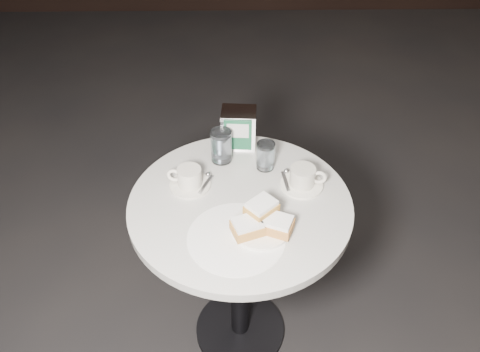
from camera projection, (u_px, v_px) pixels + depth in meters
name	position (u px, v px, depth m)	size (l,w,h in m)	color
ground	(240.00, 331.00, 1.94)	(7.00, 7.00, 0.00)	black
cafe_table	(240.00, 243.00, 1.59)	(0.70, 0.70, 0.74)	black
sugar_spill	(236.00, 237.00, 1.34)	(0.28, 0.28, 0.00)	white
beignet_plate	(262.00, 223.00, 1.34)	(0.19, 0.18, 0.08)	white
coffee_cup_left	(189.00, 179.00, 1.49)	(0.15, 0.15, 0.07)	silver
coffee_cup_right	(303.00, 178.00, 1.49)	(0.16, 0.16, 0.07)	white
water_glass_left	(221.00, 146.00, 1.58)	(0.07, 0.07, 0.12)	white
water_glass_right	(266.00, 156.00, 1.55)	(0.08, 0.08, 0.10)	white
napkin_dispenser	(239.00, 128.00, 1.64)	(0.13, 0.11, 0.14)	white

